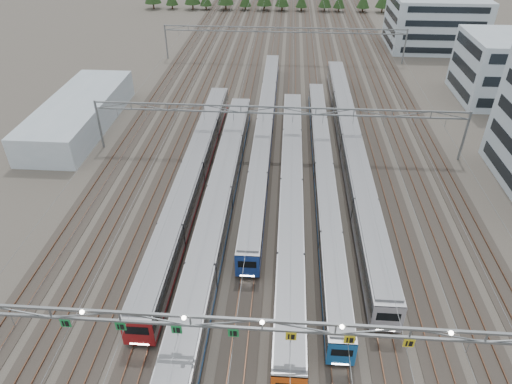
# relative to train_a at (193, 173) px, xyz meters

# --- Properties ---
(ground) EXTENTS (400.00, 400.00, 0.00)m
(ground) POSITION_rel_train_a_xyz_m (11.25, -29.55, -2.21)
(ground) COLOR #47423A
(ground) RESTS_ON ground
(track_bed) EXTENTS (54.00, 260.00, 5.42)m
(track_bed) POSITION_rel_train_a_xyz_m (11.25, 70.45, -0.72)
(track_bed) COLOR #2D2823
(track_bed) RESTS_ON ground
(train_a) EXTENTS (3.00, 54.42, 3.92)m
(train_a) POSITION_rel_train_a_xyz_m (0.00, 0.00, 0.00)
(train_a) COLOR black
(train_a) RESTS_ON ground
(train_b) EXTENTS (3.15, 55.88, 4.11)m
(train_b) POSITION_rel_train_a_xyz_m (4.50, -5.89, 0.10)
(train_b) COLOR black
(train_b) RESTS_ON ground
(train_c) EXTENTS (2.66, 66.47, 3.46)m
(train_c) POSITION_rel_train_a_xyz_m (9.00, 15.42, -0.23)
(train_c) COLOR black
(train_c) RESTS_ON ground
(train_d) EXTENTS (2.91, 57.17, 3.79)m
(train_d) POSITION_rel_train_a_xyz_m (13.50, -3.09, -0.06)
(train_d) COLOR black
(train_d) RESTS_ON ground
(train_e) EXTENTS (2.54, 60.04, 3.29)m
(train_e) POSITION_rel_train_a_xyz_m (18.00, 2.07, -0.31)
(train_e) COLOR black
(train_e) RESTS_ON ground
(train_f) EXTENTS (2.99, 68.03, 3.90)m
(train_f) POSITION_rel_train_a_xyz_m (22.50, 9.94, -0.01)
(train_f) COLOR black
(train_f) RESTS_ON ground
(gantry_near) EXTENTS (56.36, 0.61, 8.08)m
(gantry_near) POSITION_rel_train_a_xyz_m (11.20, -29.66, 4.88)
(gantry_near) COLOR slate
(gantry_near) RESTS_ON ground
(gantry_mid) EXTENTS (56.36, 0.36, 8.00)m
(gantry_mid) POSITION_rel_train_a_xyz_m (11.25, 10.45, 4.18)
(gantry_mid) COLOR slate
(gantry_mid) RESTS_ON ground
(gantry_far) EXTENTS (56.36, 0.36, 8.00)m
(gantry_far) POSITION_rel_train_a_xyz_m (11.25, 55.45, 4.18)
(gantry_far) COLOR slate
(gantry_far) RESTS_ON ground
(depot_bldg_mid) EXTENTS (14.00, 16.00, 12.09)m
(depot_bldg_mid) POSITION_rel_train_a_xyz_m (53.08, 35.72, 3.84)
(depot_bldg_mid) COLOR #A1B5C1
(depot_bldg_mid) RESTS_ON ground
(depot_bldg_north) EXTENTS (22.00, 18.00, 12.50)m
(depot_bldg_north) POSITION_rel_train_a_xyz_m (49.07, 69.75, 4.04)
(depot_bldg_north) COLOR #A1B5C1
(depot_bldg_north) RESTS_ON ground
(west_shed) EXTENTS (10.00, 30.00, 4.80)m
(west_shed) POSITION_rel_train_a_xyz_m (-23.28, 17.80, 0.19)
(west_shed) COLOR #A1B5C1
(west_shed) RESTS_ON ground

